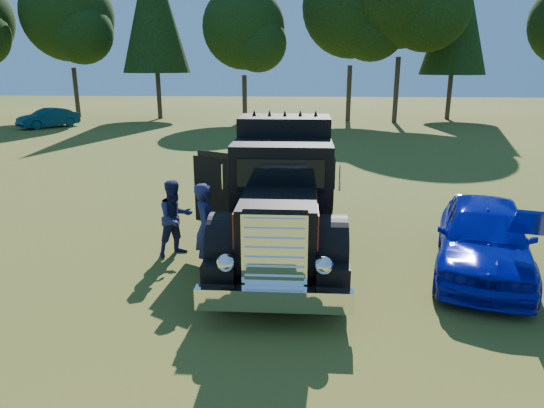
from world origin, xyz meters
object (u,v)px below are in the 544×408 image
Objects in this scene: diamond_t_truck at (282,199)px; distant_teal_car at (48,118)px; spectator_far at (175,218)px; hotrod_coupe at (484,237)px; spectator_near at (206,228)px.

distant_teal_car is at bearing 127.44° from diamond_t_truck.
diamond_t_truck is at bearing -38.42° from spectator_far.
spectator_far is (-2.36, -0.19, -0.42)m from diamond_t_truck.
spectator_far is (-6.50, 0.54, 0.10)m from hotrod_coupe.
spectator_near is at bearing -177.19° from hotrod_coupe.
hotrod_coupe is at bearing -97.73° from spectator_near.
diamond_t_truck is at bearing -66.81° from spectator_near.
diamond_t_truck is at bearing -16.13° from distant_teal_car.
diamond_t_truck is 4.23m from hotrod_coupe.
spectator_near is at bearing -86.89° from spectator_far.
spectator_near is (-1.51, -1.01, -0.35)m from diamond_t_truck.
distant_teal_car is (-17.07, 22.29, -0.63)m from diamond_t_truck.
spectator_far reaches higher than distant_teal_car.
distant_teal_car is at bearing 80.14° from spectator_far.
diamond_t_truck is 1.85m from spectator_near.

